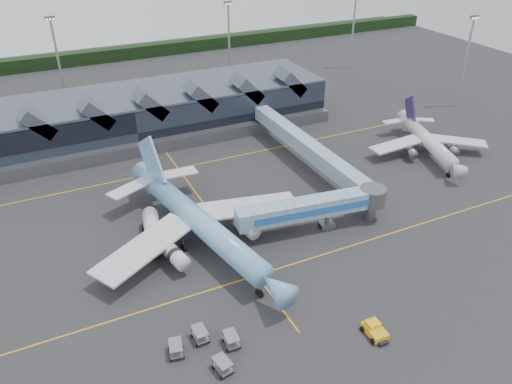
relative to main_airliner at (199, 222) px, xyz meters
name	(u,v)px	position (x,y,z in m)	size (l,w,h in m)	color
ground	(234,245)	(4.46, -2.81, -3.85)	(260.00, 260.00, 0.00)	#28282B
taxi_stripes	(211,213)	(4.46, 7.19, -3.84)	(120.00, 60.00, 0.01)	orange
tree_line_far	(99,56)	(4.46, 107.19, -1.85)	(260.00, 4.00, 4.00)	black
terminal	(127,116)	(-0.61, 44.54, 1.03)	(90.00, 22.25, 12.52)	black
light_masts	(211,51)	(25.46, 59.99, 8.64)	(132.40, 42.56, 22.45)	#989BA0
main_airliner	(199,222)	(0.00, 0.00, 0.00)	(34.80, 40.57, 13.10)	#6BA0D8
regional_jet	(428,140)	(53.15, 9.17, -0.85)	(24.10, 26.98, 9.46)	silver
jet_bridge	(322,206)	(18.79, -4.70, 0.31)	(25.13, 6.66, 5.93)	#75A0C3
fuel_truck	(153,230)	(-6.42, 3.66, -1.86)	(4.40, 10.66, 3.54)	black
pushback_tug	(375,330)	(12.55, -26.99, -3.13)	(2.43, 3.72, 1.61)	gold
baggage_carts	(207,346)	(-6.77, -20.77, -2.92)	(8.28, 7.92, 1.65)	gray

